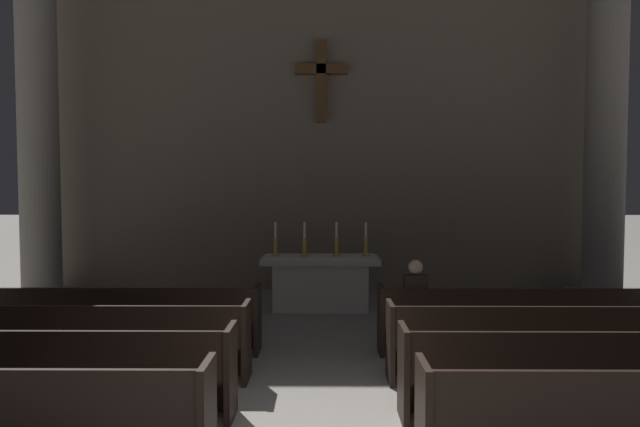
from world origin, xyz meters
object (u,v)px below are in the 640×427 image
column_left_third (38,127)px  column_right_third (606,126)px  pew_left_row_2 (39,373)px  pew_right_row_4 (519,320)px  pew_right_row_2 (597,374)px  altar (321,281)px  candlestick_outer_right (366,245)px  candlestick_outer_left (275,245)px  pew_left_row_4 (121,319)px  candlestick_inner_right (336,245)px  candlestick_inner_left (305,245)px  pew_right_row_3 (551,342)px  pew_left_row_3 (87,341)px  lone_worshipper (414,304)px

column_left_third → column_right_third: same height
pew_left_row_2 → pew_right_row_4: same height
pew_left_row_2 → pew_right_row_2: same height
altar → candlestick_outer_right: 1.09m
pew_left_row_2 → candlestick_outer_left: candlestick_outer_left is taller
pew_left_row_4 → column_left_third: size_ratio=0.54×
altar → candlestick_inner_right: (0.30, 0.00, 0.68)m
candlestick_outer_right → candlestick_inner_left: bearing=180.0°
pew_right_row_4 → column_left_third: (-8.45, 3.57, 3.05)m
pew_right_row_4 → pew_left_row_4: bearing=180.0°
altar → candlestick_inner_left: bearing=180.0°
pew_left_row_2 → candlestick_outer_left: 5.45m
pew_right_row_2 → pew_right_row_3: (0.00, 1.13, 0.00)m
pew_right_row_4 → candlestick_inner_right: 3.80m
pew_right_row_3 → candlestick_inner_left: 5.03m
pew_right_row_3 → column_left_third: column_left_third is taller
pew_left_row_2 → column_right_third: (8.45, 5.82, 3.05)m
pew_right_row_3 → column_right_third: column_right_third is taller
column_right_third → pew_left_row_2: bearing=-145.4°
column_left_third → altar: size_ratio=3.28×
pew_left_row_4 → candlestick_inner_left: bearing=48.5°
pew_right_row_3 → pew_left_row_4: bearing=168.5°
pew_right_row_2 → candlestick_outer_left: candlestick_outer_left is taller
pew_left_row_3 → lone_worshipper: (4.10, 1.17, 0.22)m
column_right_third → lone_worshipper: size_ratio=5.47×
column_right_third → candlestick_outer_right: (-4.83, -0.78, -2.31)m
candlestick_outer_left → candlestick_inner_right: size_ratio=1.00×
pew_left_row_2 → candlestick_inner_right: (3.07, 5.05, 0.74)m
pew_left_row_3 → pew_right_row_2: size_ratio=1.00×
pew_left_row_4 → candlestick_outer_right: candlestick_outer_right is taller
lone_worshipper → candlestick_inner_left: bearing=120.6°
pew_left_row_4 → candlestick_inner_left: size_ratio=6.05×
column_left_third → column_right_third: 11.35m
pew_right_row_4 → candlestick_outer_left: (-3.62, 2.79, 0.74)m
altar → pew_right_row_4: bearing=-45.2°
pew_left_row_2 → pew_right_row_4: (5.54, 2.25, 0.00)m
pew_right_row_4 → altar: bearing=134.8°
altar → pew_right_row_2: bearing=-61.2°
pew_right_row_2 → lone_worshipper: bearing=122.2°
pew_left_row_3 → candlestick_outer_left: bearing=63.9°
pew_left_row_4 → column_right_third: 9.66m
pew_left_row_3 → candlestick_inner_left: bearing=57.8°
pew_left_row_3 → lone_worshipper: bearing=15.9°
pew_left_row_4 → pew_right_row_2: same height
pew_left_row_2 → candlestick_inner_right: size_ratio=6.05×
pew_left_row_3 → column_left_third: 6.31m
pew_right_row_2 → candlestick_inner_left: bearing=121.3°
candlestick_outer_left → candlestick_inner_left: bearing=0.0°
column_left_third → column_right_third: (11.35, 0.00, 0.00)m
pew_right_row_2 → pew_right_row_4: 2.25m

